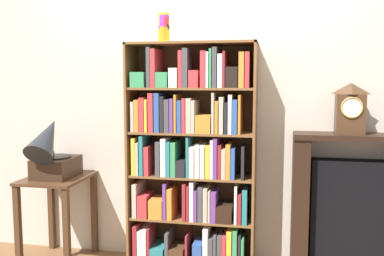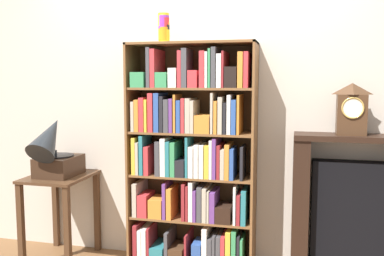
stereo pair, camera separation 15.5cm
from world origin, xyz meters
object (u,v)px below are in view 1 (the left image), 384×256
object	(u,v)px
bookshelf	(191,163)
fireplace_mantel	(354,208)
side_table_left	(58,199)
mantel_clock	(350,109)
cup_stack	(164,28)
gramophone	(51,152)

from	to	relation	value
bookshelf	fireplace_mantel	bearing A→B (deg)	2.91
side_table_left	mantel_clock	bearing A→B (deg)	3.70
cup_stack	fireplace_mantel	bearing A→B (deg)	3.36
bookshelf	mantel_clock	size ratio (longest dim) A/B	4.79
gramophone	fireplace_mantel	size ratio (longest dim) A/B	0.49
bookshelf	fireplace_mantel	world-z (taller)	bookshelf
side_table_left	mantel_clock	distance (m)	2.37
fireplace_mantel	bookshelf	bearing A→B (deg)	-177.09
bookshelf	gramophone	world-z (taller)	bookshelf
bookshelf	side_table_left	world-z (taller)	bookshelf
gramophone	mantel_clock	xyz separation A→B (m)	(2.25, 0.21, 0.35)
bookshelf	cup_stack	size ratio (longest dim) A/B	8.04
side_table_left	gramophone	size ratio (longest dim) A/B	1.32
bookshelf	cup_stack	bearing A→B (deg)	-174.01
gramophone	cup_stack	bearing A→B (deg)	9.81
side_table_left	fireplace_mantel	xyz separation A→B (m)	(2.31, 0.17, 0.01)
bookshelf	side_table_left	xyz separation A→B (m)	(-1.08, -0.11, -0.31)
fireplace_mantel	mantel_clock	distance (m)	0.74
mantel_clock	gramophone	bearing A→B (deg)	-174.58
cup_stack	mantel_clock	distance (m)	1.49
bookshelf	fireplace_mantel	xyz separation A→B (m)	(1.22, 0.06, -0.30)
fireplace_mantel	side_table_left	bearing A→B (deg)	-175.85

